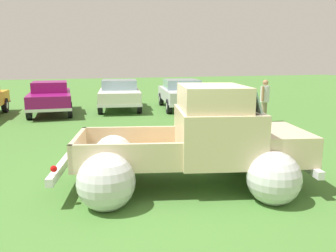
{
  "coord_description": "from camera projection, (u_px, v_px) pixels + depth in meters",
  "views": [
    {
      "loc": [
        -2.22,
        -5.87,
        2.38
      ],
      "look_at": [
        0.0,
        0.87,
        1.0
      ],
      "focal_mm": 36.53,
      "sensor_mm": 36.0,
      "label": 1
    }
  ],
  "objects": [
    {
      "name": "vintage_pickup_truck",
      "position": [
        203.0,
        147.0,
        6.5
      ],
      "size": [
        4.94,
        3.57,
        1.96
      ],
      "rotation": [
        0.0,
        0.0,
        -0.24
      ],
      "color": "black",
      "rests_on": "ground"
    },
    {
      "name": "show_car_1",
      "position": [
        50.0,
        96.0,
        15.25
      ],
      "size": [
        1.9,
        4.38,
        1.43
      ],
      "rotation": [
        0.0,
        0.0,
        -1.6
      ],
      "color": "black",
      "rests_on": "ground"
    },
    {
      "name": "show_car_2",
      "position": [
        119.0,
        93.0,
        16.59
      ],
      "size": [
        2.64,
        4.57,
        1.43
      ],
      "rotation": [
        0.0,
        0.0,
        -1.74
      ],
      "color": "black",
      "rests_on": "ground"
    },
    {
      "name": "ground_plane",
      "position": [
        182.0,
        185.0,
        6.61
      ],
      "size": [
        80.0,
        80.0,
        0.0
      ],
      "primitive_type": "plane",
      "color": "#477A33"
    },
    {
      "name": "show_car_3",
      "position": [
        182.0,
        93.0,
        16.82
      ],
      "size": [
        2.69,
        4.83,
        1.43
      ],
      "rotation": [
        0.0,
        0.0,
        -1.75
      ],
      "color": "black",
      "rests_on": "ground"
    },
    {
      "name": "spectator_0",
      "position": [
        265.0,
        98.0,
        13.05
      ],
      "size": [
        0.49,
        0.47,
        1.64
      ],
      "rotation": [
        0.0,
        0.0,
        2.16
      ],
      "color": "gray",
      "rests_on": "ground"
    }
  ]
}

